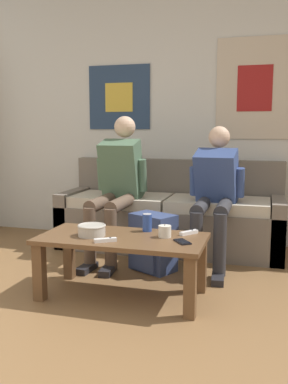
% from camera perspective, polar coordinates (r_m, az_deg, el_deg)
% --- Properties ---
extents(wall_back, '(10.00, 0.07, 2.55)m').
position_cam_1_polar(wall_back, '(4.33, 7.13, 10.28)').
color(wall_back, silver).
rests_on(wall_back, ground_plane).
extents(couch, '(2.08, 0.72, 0.83)m').
position_cam_1_polar(couch, '(4.09, 3.55, -3.48)').
color(couch, '#70665B').
rests_on(couch, ground_plane).
extents(coffee_table, '(1.11, 0.55, 0.42)m').
position_cam_1_polar(coffee_table, '(2.90, -2.92, -7.36)').
color(coffee_table, brown).
rests_on(coffee_table, ground_plane).
extents(person_seated_adult, '(0.47, 0.93, 1.25)m').
position_cam_1_polar(person_seated_adult, '(3.78, -3.62, 1.44)').
color(person_seated_adult, brown).
rests_on(person_seated_adult, ground_plane).
extents(person_seated_teen, '(0.47, 0.91, 1.15)m').
position_cam_1_polar(person_seated_teen, '(3.60, 9.41, 0.31)').
color(person_seated_teen, '#2D2D33').
rests_on(person_seated_teen, ground_plane).
extents(backpack, '(0.41, 0.35, 0.46)m').
position_cam_1_polar(backpack, '(3.45, 1.11, -6.91)').
color(backpack, navy).
rests_on(backpack, ground_plane).
extents(ceramic_bowl, '(0.19, 0.19, 0.08)m').
position_cam_1_polar(ceramic_bowl, '(2.90, -6.99, -5.00)').
color(ceramic_bowl, '#B7B2A8').
rests_on(ceramic_bowl, coffee_table).
extents(pillar_candle, '(0.09, 0.09, 0.09)m').
position_cam_1_polar(pillar_candle, '(2.85, 2.78, -5.27)').
color(pillar_candle, silver).
rests_on(pillar_candle, coffee_table).
extents(drink_can_blue, '(0.07, 0.07, 0.12)m').
position_cam_1_polar(drink_can_blue, '(3.01, 0.43, -4.10)').
color(drink_can_blue, '#28479E').
rests_on(drink_can_blue, coffee_table).
extents(game_controller_near_left, '(0.11, 0.13, 0.03)m').
position_cam_1_polar(game_controller_near_left, '(2.94, 6.00, -5.41)').
color(game_controller_near_left, white).
rests_on(game_controller_near_left, coffee_table).
extents(game_controller_near_right, '(0.14, 0.11, 0.03)m').
position_cam_1_polar(game_controller_near_right, '(2.74, -5.17, -6.41)').
color(game_controller_near_right, white).
rests_on(game_controller_near_right, coffee_table).
extents(cell_phone, '(0.13, 0.15, 0.01)m').
position_cam_1_polar(cell_phone, '(2.73, 5.13, -6.61)').
color(cell_phone, black).
rests_on(cell_phone, coffee_table).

